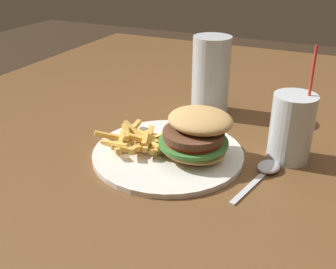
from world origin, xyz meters
TOP-DOWN VIEW (x-y plane):
  - dining_table at (0.00, 0.00)m, footprint 1.44×1.34m
  - meal_plate_near at (-0.02, -0.23)m, footprint 0.30×0.29m
  - beer_glass at (-0.05, -0.00)m, footprint 0.09×0.09m
  - juice_glass at (0.16, -0.15)m, footprint 0.08×0.08m
  - spoon at (0.13, -0.22)m, footprint 0.06×0.16m

SIDE VIEW (x-z plane):
  - dining_table at x=0.00m, z-range 0.24..0.97m
  - spoon at x=0.13m, z-range 0.72..0.74m
  - meal_plate_near at x=-0.02m, z-range 0.70..0.80m
  - juice_glass at x=0.16m, z-range 0.68..0.89m
  - beer_glass at x=-0.05m, z-range 0.72..0.90m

